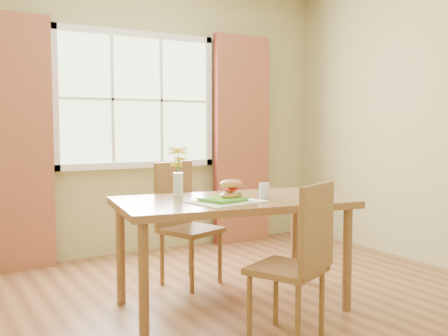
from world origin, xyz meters
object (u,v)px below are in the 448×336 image
chair_near (299,255)px  croissant_sandwich (231,189)px  chair_far (183,217)px  water_glass (264,191)px  flower_vase (178,167)px  dining_table (232,210)px

chair_near → croissant_sandwich: size_ratio=4.87×
chair_near → chair_far: bearing=67.7°
croissant_sandwich → water_glass: croissant_sandwich is taller
croissant_sandwich → water_glass: size_ratio=1.76×
chair_far → flower_vase: size_ratio=2.72×
chair_far → water_glass: 0.88m
chair_near → croissant_sandwich: chair_near is taller
chair_near → chair_far: size_ratio=0.96×
water_glass → flower_vase: 0.62m
chair_far → croissant_sandwich: 0.86m
dining_table → water_glass: (0.20, -0.10, 0.13)m
chair_far → croissant_sandwich: (-0.04, -0.80, 0.31)m
water_glass → flower_vase: size_ratio=0.31×
chair_near → croissant_sandwich: (-0.10, 0.59, 0.33)m
dining_table → croissant_sandwich: bearing=-113.7°
water_glass → flower_vase: bearing=143.1°
chair_near → dining_table: bearing=67.9°
chair_far → water_glass: chair_far is taller
water_glass → chair_far: bearing=106.0°
chair_far → croissant_sandwich: bearing=-112.4°
croissant_sandwich → flower_vase: flower_vase is taller
chair_far → flower_vase: bearing=-139.4°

